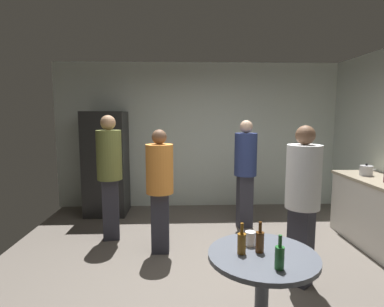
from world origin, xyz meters
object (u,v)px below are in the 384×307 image
object	(u,v)px
person_in_olive_shirt	(110,168)
beer_bottle_green	(280,257)
person_in_white_shirt	(303,193)
person_in_orange_shirt	(160,182)
plastic_cup_white	(250,239)
beer_bottle_amber	(242,243)
kettle	(366,171)
refrigerator	(106,163)
foreground_table	(262,267)
person_in_navy_shirt	(245,165)
beer_bottle_brown	(260,241)

from	to	relation	value
person_in_olive_shirt	beer_bottle_green	bearing A→B (deg)	24.60
person_in_white_shirt	person_in_orange_shirt	xyz separation A→B (m)	(-1.48, 0.79, -0.05)
plastic_cup_white	person_in_orange_shirt	size ratio (longest dim) A/B	0.07
person_in_white_shirt	beer_bottle_green	bearing A→B (deg)	22.65
person_in_orange_shirt	plastic_cup_white	bearing A→B (deg)	28.22
beer_bottle_amber	beer_bottle_green	size ratio (longest dim) A/B	1.00
kettle	person_in_white_shirt	bearing A→B (deg)	-139.99
refrigerator	plastic_cup_white	size ratio (longest dim) A/B	16.36
foreground_table	person_in_white_shirt	size ratio (longest dim) A/B	0.49
kettle	person_in_olive_shirt	size ratio (longest dim) A/B	0.14
refrigerator	person_in_navy_shirt	bearing A→B (deg)	-18.56
person_in_navy_shirt	person_in_white_shirt	xyz separation A→B (m)	(0.23, -1.63, -0.02)
beer_bottle_amber	beer_bottle_brown	xyz separation A→B (m)	(0.14, 0.02, 0.00)
person_in_white_shirt	foreground_table	bearing A→B (deg)	14.64
refrigerator	person_in_orange_shirt	bearing A→B (deg)	-57.15
foreground_table	beer_bottle_amber	size ratio (longest dim) A/B	3.48
beer_bottle_brown	person_in_olive_shirt	xyz separation A→B (m)	(-1.55, 2.06, 0.20)
person_in_olive_shirt	person_in_orange_shirt	size ratio (longest dim) A/B	1.11
kettle	plastic_cup_white	distance (m)	2.76
person_in_olive_shirt	person_in_white_shirt	bearing A→B (deg)	50.22
refrigerator	beer_bottle_brown	xyz separation A→B (m)	(1.88, -3.23, -0.08)
plastic_cup_white	person_in_white_shirt	bearing A→B (deg)	45.67
foreground_table	person_in_navy_shirt	xyz separation A→B (m)	(0.40, 2.48, 0.34)
beer_bottle_green	plastic_cup_white	bearing A→B (deg)	106.32
beer_bottle_brown	plastic_cup_white	world-z (taller)	beer_bottle_brown
person_in_navy_shirt	person_in_orange_shirt	xyz separation A→B (m)	(-1.25, -0.84, -0.06)
foreground_table	beer_bottle_green	distance (m)	0.30
plastic_cup_white	person_in_white_shirt	world-z (taller)	person_in_white_shirt
plastic_cup_white	person_in_orange_shirt	distance (m)	1.70
beer_bottle_green	person_in_orange_shirt	bearing A→B (deg)	115.75
person_in_navy_shirt	beer_bottle_brown	bearing A→B (deg)	-18.55
plastic_cup_white	person_in_orange_shirt	world-z (taller)	person_in_orange_shirt
foreground_table	person_in_orange_shirt	distance (m)	1.87
refrigerator	foreground_table	world-z (taller)	refrigerator
foreground_table	plastic_cup_white	world-z (taller)	plastic_cup_white
foreground_table	beer_bottle_brown	bearing A→B (deg)	122.41
beer_bottle_amber	foreground_table	bearing A→B (deg)	-1.91
refrigerator	beer_bottle_amber	distance (m)	3.68
beer_bottle_green	foreground_table	bearing A→B (deg)	101.74
beer_bottle_amber	beer_bottle_brown	bearing A→B (deg)	9.32
beer_bottle_brown	beer_bottle_green	size ratio (longest dim) A/B	1.00
beer_bottle_brown	person_in_white_shirt	size ratio (longest dim) A/B	0.14
beer_bottle_green	person_in_navy_shirt	world-z (taller)	person_in_navy_shirt
kettle	beer_bottle_brown	world-z (taller)	kettle
beer_bottle_brown	person_in_olive_shirt	size ratio (longest dim) A/B	0.13
foreground_table	person_in_orange_shirt	bearing A→B (deg)	117.46
kettle	person_in_olive_shirt	distance (m)	3.56
person_in_white_shirt	person_in_orange_shirt	world-z (taller)	person_in_white_shirt
kettle	beer_bottle_brown	distance (m)	2.81
plastic_cup_white	person_in_olive_shirt	xyz separation A→B (m)	(-1.51, 1.94, 0.23)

